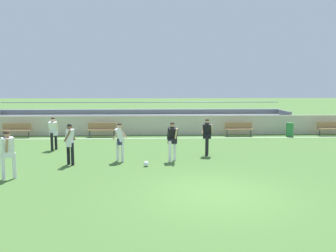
{
  "coord_description": "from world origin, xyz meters",
  "views": [
    {
      "loc": [
        -1.82,
        -9.54,
        3.22
      ],
      "look_at": [
        -1.21,
        5.79,
        1.36
      ],
      "focal_mm": 35.08,
      "sensor_mm": 36.0,
      "label": 1
    }
  ],
  "objects_px": {
    "player_white_trailing_run": "(8,150)",
    "player_dark_wide_left": "(207,133)",
    "player_white_challenging": "(70,140)",
    "soccer_ball": "(146,164)",
    "player_white_overlapping": "(53,131)",
    "trash_bin": "(290,129)",
    "player_dark_deep_cover": "(172,138)",
    "bench_near_wall_gap": "(239,128)",
    "bench_centre_sideline": "(331,127)",
    "bleacher_stand": "(141,119)",
    "bench_far_left": "(102,128)",
    "player_white_pressing_high": "(120,139)",
    "bench_near_bin": "(16,129)"
  },
  "relations": [
    {
      "from": "bench_centre_sideline",
      "to": "player_dark_deep_cover",
      "type": "distance_m",
      "value": 12.91
    },
    {
      "from": "player_white_trailing_run",
      "to": "player_dark_wide_left",
      "type": "bearing_deg",
      "value": 26.03
    },
    {
      "from": "player_white_pressing_high",
      "to": "soccer_ball",
      "type": "bearing_deg",
      "value": -40.31
    },
    {
      "from": "bench_near_wall_gap",
      "to": "soccer_ball",
      "type": "bearing_deg",
      "value": -126.18
    },
    {
      "from": "bench_near_bin",
      "to": "player_white_pressing_high",
      "type": "distance_m",
      "value": 10.07
    },
    {
      "from": "player_white_pressing_high",
      "to": "bench_near_bin",
      "type": "bearing_deg",
      "value": 136.17
    },
    {
      "from": "player_white_pressing_high",
      "to": "player_white_challenging",
      "type": "relative_size",
      "value": 0.98
    },
    {
      "from": "bench_near_bin",
      "to": "player_white_challenging",
      "type": "height_order",
      "value": "player_white_challenging"
    },
    {
      "from": "player_white_challenging",
      "to": "soccer_ball",
      "type": "height_order",
      "value": "player_white_challenging"
    },
    {
      "from": "player_white_challenging",
      "to": "soccer_ball",
      "type": "distance_m",
      "value": 3.27
    },
    {
      "from": "bleacher_stand",
      "to": "bench_centre_sideline",
      "type": "xyz_separation_m",
      "value": [
        12.58,
        -2.96,
        -0.28
      ]
    },
    {
      "from": "player_dark_wide_left",
      "to": "player_white_challenging",
      "type": "relative_size",
      "value": 1.01
    },
    {
      "from": "trash_bin",
      "to": "player_white_pressing_high",
      "type": "relative_size",
      "value": 0.53
    },
    {
      "from": "bench_centre_sideline",
      "to": "player_white_pressing_high",
      "type": "height_order",
      "value": "player_white_pressing_high"
    },
    {
      "from": "player_white_overlapping",
      "to": "soccer_ball",
      "type": "distance_m",
      "value": 6.07
    },
    {
      "from": "bleacher_stand",
      "to": "player_white_trailing_run",
      "type": "height_order",
      "value": "bleacher_stand"
    },
    {
      "from": "player_white_overlapping",
      "to": "bleacher_stand",
      "type": "bearing_deg",
      "value": 60.35
    },
    {
      "from": "trash_bin",
      "to": "player_white_overlapping",
      "type": "bearing_deg",
      "value": -163.7
    },
    {
      "from": "bleacher_stand",
      "to": "bench_near_wall_gap",
      "type": "xyz_separation_m",
      "value": [
        6.45,
        -2.96,
        -0.28
      ]
    },
    {
      "from": "bench_near_wall_gap",
      "to": "soccer_ball",
      "type": "relative_size",
      "value": 8.18
    },
    {
      "from": "player_white_challenging",
      "to": "bench_near_wall_gap",
      "type": "bearing_deg",
      "value": 40.17
    },
    {
      "from": "player_white_pressing_high",
      "to": "player_white_trailing_run",
      "type": "height_order",
      "value": "player_white_trailing_run"
    },
    {
      "from": "player_dark_deep_cover",
      "to": "player_white_overlapping",
      "type": "relative_size",
      "value": 1.01
    },
    {
      "from": "bleacher_stand",
      "to": "player_dark_deep_cover",
      "type": "height_order",
      "value": "bleacher_stand"
    },
    {
      "from": "bench_near_wall_gap",
      "to": "bench_centre_sideline",
      "type": "relative_size",
      "value": 1.0
    },
    {
      "from": "bench_centre_sideline",
      "to": "player_dark_deep_cover",
      "type": "relative_size",
      "value": 1.06
    },
    {
      "from": "bench_centre_sideline",
      "to": "bench_far_left",
      "type": "height_order",
      "value": "same"
    },
    {
      "from": "bench_far_left",
      "to": "player_white_overlapping",
      "type": "distance_m",
      "value": 4.65
    },
    {
      "from": "bleacher_stand",
      "to": "player_white_pressing_high",
      "type": "distance_m",
      "value": 9.94
    },
    {
      "from": "bleacher_stand",
      "to": "player_white_overlapping",
      "type": "relative_size",
      "value": 12.72
    },
    {
      "from": "player_dark_deep_cover",
      "to": "player_white_trailing_run",
      "type": "relative_size",
      "value": 1.0
    },
    {
      "from": "bench_near_wall_gap",
      "to": "player_dark_wide_left",
      "type": "height_order",
      "value": "player_dark_wide_left"
    },
    {
      "from": "bleacher_stand",
      "to": "player_white_challenging",
      "type": "bearing_deg",
      "value": -103.25
    },
    {
      "from": "player_white_challenging",
      "to": "player_dark_wide_left",
      "type": "bearing_deg",
      "value": 15.56
    },
    {
      "from": "bench_near_bin",
      "to": "player_white_trailing_run",
      "type": "xyz_separation_m",
      "value": [
        3.67,
        -9.56,
        0.47
      ]
    },
    {
      "from": "bleacher_stand",
      "to": "bench_far_left",
      "type": "relative_size",
      "value": 11.82
    },
    {
      "from": "player_dark_deep_cover",
      "to": "player_dark_wide_left",
      "type": "relative_size",
      "value": 0.98
    },
    {
      "from": "player_white_overlapping",
      "to": "soccer_ball",
      "type": "height_order",
      "value": "player_white_overlapping"
    },
    {
      "from": "player_white_pressing_high",
      "to": "player_dark_wide_left",
      "type": "relative_size",
      "value": 0.97
    },
    {
      "from": "bleacher_stand",
      "to": "player_white_challenging",
      "type": "distance_m",
      "value": 10.78
    },
    {
      "from": "player_white_challenging",
      "to": "soccer_ball",
      "type": "xyz_separation_m",
      "value": [
        3.12,
        -0.4,
        -0.91
      ]
    },
    {
      "from": "bench_centre_sideline",
      "to": "player_white_challenging",
      "type": "distance_m",
      "value": 16.84
    },
    {
      "from": "bench_near_bin",
      "to": "bench_far_left",
      "type": "relative_size",
      "value": 1.0
    },
    {
      "from": "player_dark_deep_cover",
      "to": "player_white_pressing_high",
      "type": "distance_m",
      "value": 2.25
    },
    {
      "from": "player_dark_deep_cover",
      "to": "soccer_ball",
      "type": "bearing_deg",
      "value": -140.55
    },
    {
      "from": "bench_near_wall_gap",
      "to": "player_white_challenging",
      "type": "distance_m",
      "value": 11.69
    },
    {
      "from": "bench_far_left",
      "to": "bench_near_bin",
      "type": "bearing_deg",
      "value": 180.0
    },
    {
      "from": "trash_bin",
      "to": "player_dark_deep_cover",
      "type": "bearing_deg",
      "value": -139.57
    },
    {
      "from": "bench_near_bin",
      "to": "player_white_overlapping",
      "type": "bearing_deg",
      "value": -49.73
    },
    {
      "from": "bench_near_bin",
      "to": "player_white_overlapping",
      "type": "distance_m",
      "value": 5.63
    }
  ]
}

